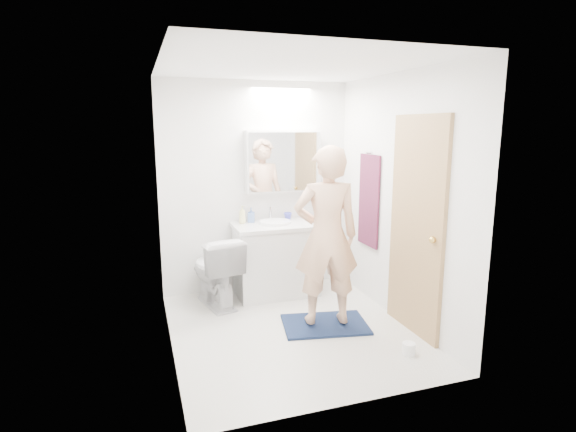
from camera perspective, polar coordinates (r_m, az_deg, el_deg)
name	(u,v)px	position (r m, az deg, el deg)	size (l,w,h in m)	color
floor	(291,330)	(4.45, 0.42, -14.05)	(2.50, 2.50, 0.00)	silver
ceiling	(292,65)	(4.06, 0.47, 18.33)	(2.50, 2.50, 0.00)	white
wall_back	(256,188)	(5.27, -3.97, 3.56)	(2.50, 2.50, 0.00)	white
wall_front	(355,236)	(2.95, 8.33, -2.53)	(2.50, 2.50, 0.00)	white
wall_left	(165,212)	(3.87, -15.14, 0.46)	(2.50, 2.50, 0.00)	white
wall_right	(398,199)	(4.56, 13.66, 2.08)	(2.50, 2.50, 0.00)	white
vanity_cabinet	(276,261)	(5.21, -1.51, -5.63)	(0.90, 0.55, 0.78)	silver
countertop	(276,226)	(5.11, -1.53, -1.22)	(0.95, 0.58, 0.04)	silver
sink_basin	(275,222)	(5.13, -1.63, -0.77)	(0.36, 0.36, 0.03)	white
faucet	(270,213)	(5.29, -2.23, 0.32)	(0.02, 0.02, 0.16)	silver
medicine_cabinet	(283,161)	(5.25, -0.61, 6.85)	(0.88, 0.14, 0.70)	white
mirror_panel	(285,162)	(5.18, -0.35, 6.79)	(0.84, 0.01, 0.66)	silver
toilet	(215,271)	(4.95, -9.10, -6.77)	(0.43, 0.75, 0.76)	silver
bath_rug	(325,324)	(4.54, 4.65, -13.37)	(0.80, 0.55, 0.02)	#152443
person	(326,236)	(4.25, 4.83, -2.53)	(0.61, 0.40, 1.68)	#E4AD88
door	(416,227)	(4.29, 15.78, -1.28)	(0.04, 0.80, 2.00)	#A27F51
door_knob	(432,240)	(4.04, 17.64, -2.87)	(0.06, 0.06, 0.06)	gold
towel	(369,201)	(5.03, 10.09, 1.90)	(0.02, 0.42, 1.00)	black
towel_hook	(369,153)	(4.97, 10.16, 7.82)	(0.02, 0.02, 0.07)	silver
soap_bottle_a	(242,215)	(5.14, -5.75, 0.18)	(0.08, 0.08, 0.20)	#E7E495
soap_bottle_b	(251,215)	(5.19, -4.63, 0.13)	(0.08, 0.08, 0.17)	#5A7CC1
toothbrush_cup	(288,216)	(5.30, -0.03, -0.05)	(0.09, 0.09, 0.09)	#3F43BD
toilet_paper_roll	(409,349)	(4.13, 14.88, -15.76)	(0.11, 0.11, 0.10)	white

